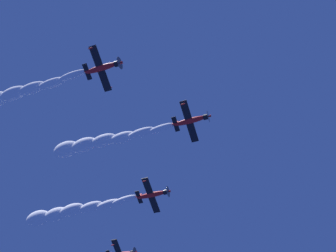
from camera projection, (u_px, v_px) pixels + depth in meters
The scene contains 6 objects.
airplane_lead at pixel (191, 120), 79.13m from camera, with size 8.23×9.06×3.33m.
airplane_left_wingman at pixel (153, 194), 86.45m from camera, with size 8.24×9.12×3.36m.
airplane_right_wingman at pixel (103, 68), 74.06m from camera, with size 8.21×9.06×3.68m.
smoke_trail_lead at pixel (96, 143), 83.94m from camera, with size 27.48×12.08×5.17m.
smoke_trail_left_wingman at pixel (65, 212), 91.34m from camera, with size 28.21×11.61×5.21m.
smoke_trail_right_wingman at pixel (6, 96), 79.08m from camera, with size 27.95×11.40×5.31m.
Camera 1 is at (15.03, -24.22, 1.82)m, focal length 40.87 mm.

